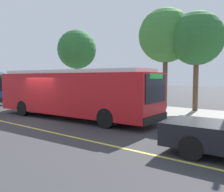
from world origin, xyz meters
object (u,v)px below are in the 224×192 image
at_px(route_sign_post, 95,85).
at_px(pedestrian_commuter, 67,94).
at_px(transit_bus_main, 73,92).
at_px(waiting_bench, 97,100).

height_order(route_sign_post, pedestrian_commuter, route_sign_post).
xyz_separation_m(transit_bus_main, waiting_bench, (-2.62, 5.05, -0.98)).
bearing_deg(route_sign_post, pedestrian_commuter, 175.01).
relative_size(route_sign_post, pedestrian_commuter, 1.66).
height_order(transit_bus_main, waiting_bench, transit_bus_main).
bearing_deg(route_sign_post, transit_bus_main, -74.97).
distance_m(route_sign_post, pedestrian_commuter, 3.44).
bearing_deg(route_sign_post, waiting_bench, 130.08).
height_order(waiting_bench, route_sign_post, route_sign_post).
height_order(transit_bus_main, route_sign_post, same).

